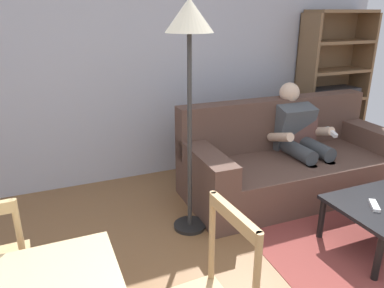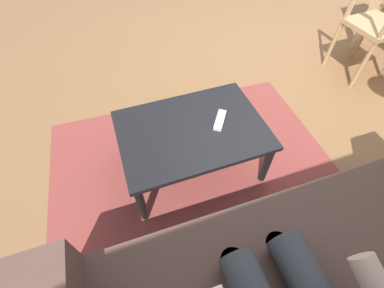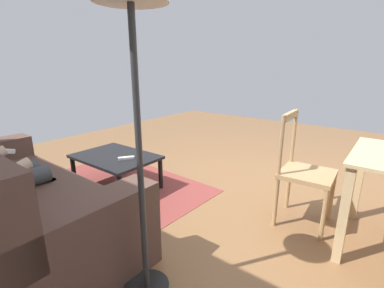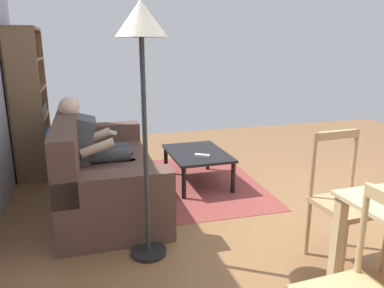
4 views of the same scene
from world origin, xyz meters
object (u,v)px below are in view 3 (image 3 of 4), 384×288
object	(u,v)px
couch	(10,203)
tv_remote	(126,158)
coffee_table	(116,160)
dining_chair_facing_couch	(304,172)
floor_lamp	(131,14)

from	to	relation	value
couch	tv_remote	size ratio (longest dim) A/B	12.97
coffee_table	tv_remote	xyz separation A→B (m)	(-0.19, 0.00, 0.06)
dining_chair_facing_couch	coffee_table	bearing A→B (deg)	15.89
coffee_table	floor_lamp	xyz separation A→B (m)	(-1.36, 0.84, 1.25)
coffee_table	floor_lamp	distance (m)	2.03
coffee_table	tv_remote	world-z (taller)	tv_remote
coffee_table	tv_remote	distance (m)	0.20
couch	floor_lamp	size ratio (longest dim) A/B	1.17
couch	floor_lamp	distance (m)	1.78
coffee_table	dining_chair_facing_couch	xyz separation A→B (m)	(-1.88, -0.53, 0.14)
tv_remote	floor_lamp	world-z (taller)	floor_lamp
couch	floor_lamp	bearing A→B (deg)	-167.19
couch	dining_chair_facing_couch	size ratio (longest dim) A/B	2.25
dining_chair_facing_couch	floor_lamp	xyz separation A→B (m)	(0.51, 1.38, 1.11)
tv_remote	floor_lamp	distance (m)	1.87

